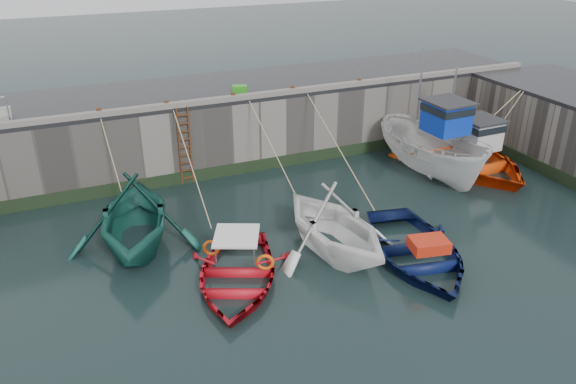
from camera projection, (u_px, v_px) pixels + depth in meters
name	position (u px, v px, depth m)	size (l,w,h in m)	color
ground	(350.00, 310.00, 15.39)	(120.00, 120.00, 0.00)	black
quay_back	(215.00, 123.00, 25.07)	(30.00, 5.00, 3.00)	slate
road_back	(213.00, 88.00, 24.39)	(30.00, 5.00, 0.16)	black
kerb_back	(229.00, 98.00, 22.37)	(30.00, 0.30, 0.20)	slate
algae_back	(234.00, 169.00, 23.52)	(30.00, 0.08, 0.50)	black
ladder	(185.00, 147.00, 22.18)	(0.51, 0.08, 3.20)	#3F1E0F
boat_near_white	(137.00, 245.00, 18.50)	(4.52, 5.24, 2.76)	#185449
boat_near_white_rope	(122.00, 203.00, 21.26)	(0.04, 3.10, 3.10)	tan
boat_near_blue	(237.00, 281.00, 16.61)	(3.42, 4.79, 0.99)	red
boat_near_blue_rope	(193.00, 210.00, 20.74)	(0.04, 5.61, 3.10)	tan
boat_near_blacktrim	(333.00, 251.00, 18.15)	(4.30, 4.98, 2.62)	white
boat_near_blacktrim_rope	(276.00, 192.00, 22.11)	(0.04, 5.28, 3.10)	tan
boat_near_navy	(415.00, 258.00, 17.77)	(3.79, 5.30, 1.10)	#0A1544
boat_near_navy_rope	(334.00, 190.00, 22.32)	(0.04, 6.54, 3.10)	tan
boat_far_white	(433.00, 151.00, 23.28)	(2.58, 6.31, 5.40)	silver
boat_far_orange	(465.00, 156.00, 24.29)	(5.03, 6.95, 4.42)	#E7410C
fish_crate	(240.00, 89.00, 23.49)	(0.60, 0.43, 0.28)	#2A961B
bollard_a	(99.00, 112.00, 20.64)	(0.18, 0.18, 0.28)	#3F1E0F
bollard_b	(167.00, 104.00, 21.54)	(0.18, 0.18, 0.28)	#3F1E0F
bollard_c	(233.00, 96.00, 22.50)	(0.18, 0.18, 0.28)	#3F1E0F
bollard_d	(293.00, 89.00, 23.43)	(0.18, 0.18, 0.28)	#3F1E0F
bollard_e	(359.00, 82.00, 24.58)	(0.18, 0.18, 0.28)	#3F1E0F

